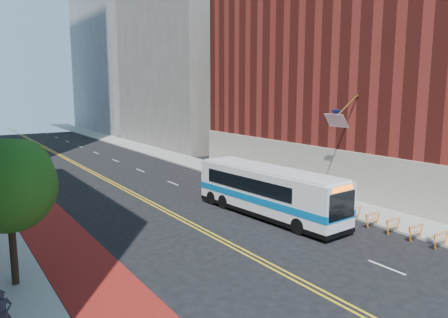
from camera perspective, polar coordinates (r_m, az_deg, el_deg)
name	(u,v)px	position (r m, az deg, el deg)	size (l,w,h in m)	color
ground	(289,276)	(22.22, 8.50, -14.82)	(160.00, 160.00, 0.00)	black
sidewalk_right	(196,164)	(52.58, -3.62, -0.61)	(4.00, 140.00, 0.15)	gray
bus_lane_paint	(13,184)	(46.23, -25.81, -2.97)	(3.60, 140.00, 0.01)	maroon
center_line_inner	(96,175)	(47.84, -16.39, -2.04)	(0.14, 140.00, 0.01)	gold
center_line_outer	(99,175)	(47.94, -15.98, -2.00)	(0.14, 140.00, 0.01)	gold
lane_dashes	(116,161)	(56.85, -13.98, -0.20)	(0.14, 98.20, 0.01)	silver
brick_building	(381,68)	(44.75, 19.81, 11.16)	(18.73, 36.00, 22.00)	maroon
midrise_right_near	(199,19)	(73.74, -3.31, 17.74)	(18.00, 26.00, 40.00)	slate
midrise_right_far	(133,2)	(102.04, -11.83, 19.44)	(20.00, 28.00, 55.00)	gray
construction_barriers	(363,214)	(30.85, 17.69, -6.92)	(1.42, 10.91, 1.00)	orange
street_tree	(9,182)	(21.58, -26.26, -2.70)	(4.20, 4.20, 6.70)	black
transit_bus	(267,191)	(31.21, 5.64, -4.17)	(3.74, 12.85, 3.48)	silver
car_a	(22,190)	(40.14, -24.91, -3.66)	(1.59, 3.94, 1.34)	black
car_b	(24,172)	(48.09, -24.65, -1.50)	(1.66, 4.75, 1.57)	black
car_c	(6,160)	(57.40, -26.55, -0.16)	(1.81, 4.45, 1.29)	black
pedestrian	(3,314)	(18.31, -26.93, -17.60)	(0.65, 0.43, 1.80)	black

